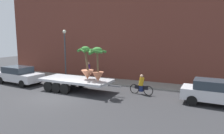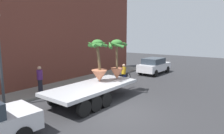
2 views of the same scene
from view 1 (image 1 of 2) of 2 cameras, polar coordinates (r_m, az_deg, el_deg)
The scene contains 11 objects.
ground_plane at distance 15.12m, azimuth -15.89°, elevation -8.16°, with size 60.00×60.00×0.00m, color #2D2D30.
sidewalk at distance 19.98m, azimuth -4.50°, elevation -3.65°, with size 24.00×2.20×0.15m, color gray.
building_facade at distance 21.05m, azimuth -2.36°, elevation 8.83°, with size 24.00×1.20×8.80m, color brown.
flatbed_trailer at distance 16.40m, azimuth -10.93°, elevation -3.95°, with size 6.77×2.49×0.98m.
potted_palm_rear at distance 15.81m, azimuth -7.24°, elevation 0.53°, with size 1.31×1.22×2.57m.
potted_palm_middle at distance 14.76m, azimuth -4.13°, elevation 0.56°, with size 1.42×1.44×2.56m.
cyclist at distance 15.21m, azimuth 8.33°, elevation -5.22°, with size 1.84×0.37×1.54m.
parked_car at distance 14.24m, azimuth 27.34°, elevation -6.36°, with size 4.20×1.96×1.58m.
trailing_car at distance 20.38m, azimuth -24.86°, elevation -2.01°, with size 4.66×2.23×1.58m.
pedestrian_near_gate at distance 19.76m, azimuth -6.72°, elevation -0.96°, with size 0.36×0.36×1.71m.
street_lamp at distance 20.60m, azimuth -13.22°, elevation 5.38°, with size 0.36×0.36×4.83m.
Camera 1 is at (9.52, -10.98, 4.20)m, focal length 32.21 mm.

